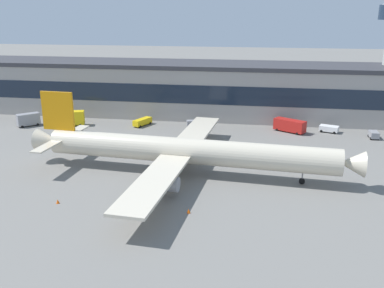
# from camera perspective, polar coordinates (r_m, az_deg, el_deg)

# --- Properties ---
(ground_plane) EXTENTS (600.00, 600.00, 0.00)m
(ground_plane) POSITION_cam_1_polar(r_m,az_deg,el_deg) (87.21, -5.66, -3.68)
(ground_plane) COLOR slate
(terminal_building) EXTENTS (149.19, 19.59, 16.02)m
(terminal_building) POSITION_cam_1_polar(r_m,az_deg,el_deg) (132.29, -0.20, 7.34)
(terminal_building) COLOR #9E9993
(terminal_building) RESTS_ON ground_plane
(airliner) EXTENTS (66.14, 57.23, 15.35)m
(airliner) POSITION_cam_1_polar(r_m,az_deg,el_deg) (84.28, -1.07, -0.90)
(airliner) COLOR beige
(airliner) RESTS_ON ground_plane
(belt_loader) EXTENTS (4.33, 6.67, 1.95)m
(belt_loader) POSITION_cam_1_polar(r_m,az_deg,el_deg) (121.41, -6.65, 2.97)
(belt_loader) COLOR yellow
(belt_loader) RESTS_ON ground_plane
(catering_truck) EXTENTS (7.65, 4.62, 4.15)m
(catering_truck) POSITION_cam_1_polar(r_m,az_deg,el_deg) (125.00, -15.72, 3.39)
(catering_truck) COLOR yellow
(catering_truck) RESTS_ON ground_plane
(stair_truck) EXTENTS (5.94, 5.94, 3.55)m
(stair_truck) POSITION_cam_1_polar(r_m,az_deg,el_deg) (128.57, -20.90, 3.12)
(stair_truck) COLOR gray
(stair_truck) RESTS_ON ground_plane
(follow_me_car) EXTENTS (4.76, 3.11, 1.85)m
(follow_me_car) POSITION_cam_1_polar(r_m,az_deg,el_deg) (119.52, 0.41, 2.82)
(follow_me_car) COLOR gray
(follow_me_car) RESTS_ON ground_plane
(baggage_tug) EXTENTS (2.15, 3.63, 1.85)m
(baggage_tug) POSITION_cam_1_polar(r_m,az_deg,el_deg) (117.78, 23.03, 1.17)
(baggage_tug) COLOR gray
(baggage_tug) RESTS_ON ground_plane
(pushback_tractor) EXTENTS (5.38, 4.02, 1.75)m
(pushback_tractor) POSITION_cam_1_polar(r_m,az_deg,el_deg) (119.81, 17.80, 1.99)
(pushback_tractor) COLOR white
(pushback_tractor) RESTS_ON ground_plane
(fuel_truck) EXTENTS (8.63, 6.75, 3.35)m
(fuel_truck) POSITION_cam_1_polar(r_m,az_deg,el_deg) (117.01, 12.94, 2.45)
(fuel_truck) COLOR red
(fuel_truck) RESTS_ON ground_plane
(traffic_cone_0) EXTENTS (0.48, 0.48, 0.60)m
(traffic_cone_0) POSITION_cam_1_polar(r_m,az_deg,el_deg) (77.44, -4.65, -6.23)
(traffic_cone_0) COLOR #F2590C
(traffic_cone_0) RESTS_ON ground_plane
(traffic_cone_1) EXTENTS (0.57, 0.57, 0.71)m
(traffic_cone_1) POSITION_cam_1_polar(r_m,az_deg,el_deg) (76.51, -17.43, -7.29)
(traffic_cone_1) COLOR #F2590C
(traffic_cone_1) RESTS_ON ground_plane
(traffic_cone_2) EXTENTS (0.60, 0.60, 0.75)m
(traffic_cone_2) POSITION_cam_1_polar(r_m,az_deg,el_deg) (69.79, -0.45, -8.89)
(traffic_cone_2) COLOR #F2590C
(traffic_cone_2) RESTS_ON ground_plane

